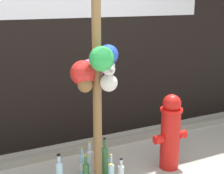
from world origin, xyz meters
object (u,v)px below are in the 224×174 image
(fire_hydrant, at_px, (170,131))
(bottle_7, at_px, (82,164))
(bottle_2, at_px, (121,173))
(bottle_4, at_px, (90,159))
(bottle_1, at_px, (59,173))
(bottle_6, at_px, (105,160))
(memorial_post, at_px, (95,53))
(bottle_0, at_px, (86,171))

(fire_hydrant, xyz_separation_m, bottle_7, (-0.96, 0.31, -0.33))
(bottle_2, xyz_separation_m, bottle_4, (-0.21, 0.36, 0.03))
(bottle_1, height_order, bottle_6, bottle_6)
(memorial_post, height_order, bottle_2, memorial_post)
(bottle_2, bearing_deg, memorial_post, 154.44)
(bottle_6, bearing_deg, memorial_post, -138.25)
(bottle_0, relative_size, bottle_4, 0.84)
(bottle_0, bearing_deg, bottle_7, 81.66)
(bottle_4, bearing_deg, bottle_0, -123.25)
(bottle_0, distance_m, bottle_4, 0.21)
(bottle_7, bearing_deg, bottle_2, -50.43)
(bottle_0, relative_size, bottle_2, 1.11)
(fire_hydrant, distance_m, bottle_2, 0.74)
(memorial_post, distance_m, fire_hydrant, 1.31)
(bottle_1, relative_size, bottle_4, 0.98)
(fire_hydrant, bearing_deg, bottle_7, 162.36)
(fire_hydrant, height_order, bottle_4, fire_hydrant)
(bottle_0, distance_m, bottle_7, 0.18)
(bottle_1, height_order, bottle_2, bottle_1)
(memorial_post, relative_size, bottle_7, 7.99)
(bottle_1, xyz_separation_m, bottle_7, (0.31, 0.15, -0.03))
(memorial_post, relative_size, fire_hydrant, 2.91)
(bottle_0, distance_m, bottle_2, 0.38)
(fire_hydrant, bearing_deg, bottle_4, 160.55)
(bottle_6, bearing_deg, bottle_2, -73.85)
(bottle_6, xyz_separation_m, bottle_7, (-0.23, 0.11, -0.05))
(bottle_4, bearing_deg, bottle_6, -39.11)
(memorial_post, relative_size, bottle_6, 5.97)
(bottle_2, height_order, bottle_7, bottle_7)
(fire_hydrant, bearing_deg, bottle_1, 172.89)
(bottle_2, distance_m, bottle_7, 0.47)
(bottle_4, xyz_separation_m, bottle_6, (0.14, -0.11, 0.02))
(bottle_0, bearing_deg, bottle_6, 14.68)
(fire_hydrant, height_order, bottle_6, fire_hydrant)
(fire_hydrant, relative_size, bottle_0, 2.78)
(bottle_1, distance_m, bottle_2, 0.65)
(fire_hydrant, xyz_separation_m, bottle_0, (-0.99, 0.13, -0.32))
(bottle_0, xyz_separation_m, bottle_4, (0.12, 0.18, 0.03))
(memorial_post, bearing_deg, bottle_7, 104.87)
(bottle_0, bearing_deg, bottle_1, 174.35)
(memorial_post, height_order, bottle_0, memorial_post)
(bottle_4, xyz_separation_m, bottle_7, (-0.09, -0.00, -0.03))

